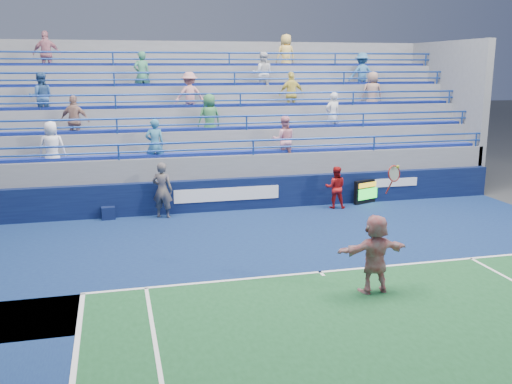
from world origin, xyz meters
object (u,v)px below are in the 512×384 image
object	(u,v)px
serve_speed_board	(368,191)
tennis_player	(375,254)
ball_girl	(335,187)
line_judge	(162,190)
judge_chair	(108,212)

from	to	relation	value
serve_speed_board	tennis_player	world-z (taller)	tennis_player
ball_girl	line_judge	bearing A→B (deg)	16.75
line_judge	ball_girl	bearing A→B (deg)	-158.10
judge_chair	line_judge	xyz separation A→B (m)	(1.74, -0.26, 0.68)
ball_girl	serve_speed_board	bearing A→B (deg)	-145.49
serve_speed_board	ball_girl	xyz separation A→B (m)	(-1.42, -0.41, 0.30)
judge_chair	serve_speed_board	bearing A→B (deg)	-0.07
serve_speed_board	judge_chair	xyz separation A→B (m)	(-9.08, 0.01, -0.19)
judge_chair	line_judge	size ratio (longest dim) A/B	0.41
serve_speed_board	line_judge	xyz separation A→B (m)	(-7.34, -0.25, 0.48)
tennis_player	judge_chair	bearing A→B (deg)	126.31
line_judge	serve_speed_board	bearing A→B (deg)	-154.58
serve_speed_board	judge_chair	world-z (taller)	serve_speed_board
tennis_player	line_judge	size ratio (longest dim) A/B	1.53
tennis_player	ball_girl	bearing A→B (deg)	74.60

